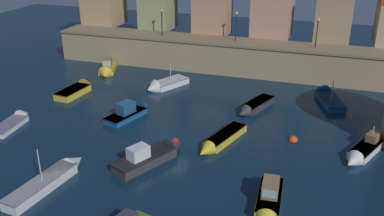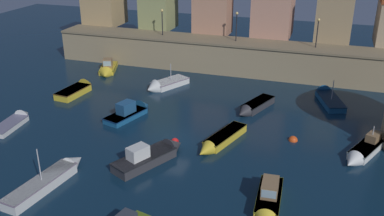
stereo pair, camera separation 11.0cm
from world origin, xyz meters
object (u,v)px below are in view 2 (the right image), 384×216
Objects in this scene: quay_lamp_1 at (237,22)px; quay_lamp_2 at (318,28)px; moored_boat_12 at (219,141)px; mooring_buoy_0 at (293,140)px; quay_lamp_0 at (162,18)px; moored_boat_7 at (78,89)px; moored_boat_6 at (15,121)px; moored_boat_8 at (107,70)px; moored_boat_5 at (254,107)px; mooring_buoy_2 at (175,142)px; moored_boat_1 at (163,85)px; mooring_buoy_1 at (129,105)px; moored_boat_4 at (51,178)px; moored_boat_11 at (365,150)px; moored_boat_2 at (327,96)px; moored_boat_10 at (153,154)px; moored_boat_0 at (132,111)px; moored_boat_3 at (268,203)px.

quay_lamp_1 reaches higher than quay_lamp_2.
moored_boat_12 reaches higher than mooring_buoy_0.
moored_boat_7 is (-4.90, -12.15, -5.60)m from quay_lamp_0.
mooring_buoy_0 is at bearing -84.64° from moored_boat_6.
quay_lamp_1 reaches higher than moored_boat_8.
moored_boat_5 is 8.61× the size of mooring_buoy_2.
quay_lamp_0 is 0.57× the size of moored_boat_1.
moored_boat_6 is at bearing -43.52° from moored_boat_5.
quay_lamp_0 is at bearing 97.55° from mooring_buoy_1.
moored_boat_5 is at bearing 101.55° from moored_boat_1.
moored_boat_11 is (20.92, 11.31, -0.02)m from moored_boat_4.
moored_boat_2 is at bearing -66.00° from moored_boat_6.
moored_boat_11 reaches higher than moored_boat_10.
mooring_buoy_1 is (-16.34, 2.57, 0.00)m from mooring_buoy_0.
moored_boat_8 is 0.85× the size of moored_boat_12.
moored_boat_4 is (-15.71, -28.11, -5.60)m from quay_lamp_2.
quay_lamp_0 is at bearing 27.87° from moored_boat_0.
mooring_buoy_0 is 9.88m from mooring_buoy_2.
moored_boat_6 is 0.78× the size of moored_boat_10.
moored_boat_1 is 14.23m from moored_boat_12.
moored_boat_1 is 15.72m from moored_boat_10.
moored_boat_4 is at bearing -0.62° from moored_boat_8.
moored_boat_8 is 25.75m from mooring_buoy_0.
mooring_buoy_2 is at bearing 17.20° from moored_boat_10.
moored_boat_1 is at bearing -68.20° from quay_lamp_0.
moored_boat_0 is 1.11× the size of moored_boat_6.
moored_boat_8 is at bearing 63.46° from moored_boat_10.
moored_boat_2 is 0.96× the size of moored_boat_11.
moored_boat_8 is (0.88, 15.53, 0.12)m from moored_boat_6.
moored_boat_8 is (-8.30, 10.40, -0.03)m from moored_boat_0.
moored_boat_4 is at bearing -86.04° from mooring_buoy_1.
mooring_buoy_0 is at bearing -94.21° from moored_boat_7.
quay_lamp_0 is at bearing 114.36° from mooring_buoy_2.
mooring_buoy_2 is at bearing -55.30° from moored_boat_11.
moored_boat_11 is at bearing 10.48° from mooring_buoy_2.
moored_boat_4 is 10.02× the size of mooring_buoy_1.
moored_boat_2 is 30.38m from moored_boat_6.
moored_boat_5 is 7.70× the size of mooring_buoy_1.
moored_boat_12 is (12.48, -18.84, -5.61)m from quay_lamp_0.
moored_boat_3 is 0.85× the size of moored_boat_10.
moored_boat_12 is (3.12, -18.84, -5.74)m from quay_lamp_1.
moored_boat_10 is (-1.02, -22.89, -5.60)m from quay_lamp_1.
moored_boat_7 is (1.16, 8.66, 0.11)m from moored_boat_6.
moored_boat_8 is at bearing -80.81° from moored_boat_1.
quay_lamp_0 is 29.60m from moored_boat_11.
moored_boat_3 is at bearing -116.43° from moored_boat_7.
moored_boat_2 is 0.99× the size of moored_boat_10.
quay_lamp_2 is (9.17, 0.00, -0.09)m from quay_lamp_1.
quay_lamp_1 reaches higher than moored_boat_11.
moored_boat_0 is 10.52m from moored_boat_6.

